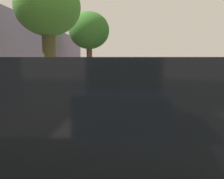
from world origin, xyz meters
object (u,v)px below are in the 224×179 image
at_px(cyclist_with_backpack, 89,89).
at_px(street_tree_mid_block, 48,10).
at_px(parked_pickup_black_far, 103,142).
at_px(bicycle_at_curb, 95,113).
at_px(parked_suv_silver_second, 120,70).
at_px(parked_sedan_red_nearest, 119,70).
at_px(street_tree_near_cyclist, 89,31).
at_px(parked_sedan_green_mid, 116,82).

xyz_separation_m(cyclist_with_backpack, street_tree_mid_block, (1.51, -1.12, 2.54)).
height_order(parked_pickup_black_far, bicycle_at_curb, parked_pickup_black_far).
relative_size(bicycle_at_curb, cyclist_with_backpack, 0.91).
bearing_deg(cyclist_with_backpack, parked_suv_silver_second, -94.73).
distance_m(bicycle_at_curb, cyclist_with_backpack, 0.81).
height_order(parked_sedan_red_nearest, street_tree_mid_block, street_tree_mid_block).
bearing_deg(street_tree_near_cyclist, cyclist_with_backpack, 97.20).
relative_size(parked_suv_silver_second, street_tree_mid_block, 1.05).
bearing_deg(street_tree_near_cyclist, parked_sedan_green_mid, 107.82).
xyz_separation_m(parked_suv_silver_second, street_tree_near_cyclist, (2.46, -0.50, 3.03)).
distance_m(parked_sedan_green_mid, street_tree_mid_block, 5.25).
xyz_separation_m(bicycle_at_curb, cyclist_with_backpack, (0.22, -0.44, 0.63)).
bearing_deg(parked_sedan_green_mid, street_tree_near_cyclist, -72.18).
bearing_deg(parked_suv_silver_second, cyclist_with_backpack, 85.27).
xyz_separation_m(parked_sedan_green_mid, parked_pickup_black_far, (0.01, 9.24, 0.15)).
bearing_deg(street_tree_near_cyclist, bicycle_at_curb, 97.96).
bearing_deg(parked_sedan_green_mid, parked_sedan_red_nearest, -90.25).
height_order(parked_pickup_black_far, street_tree_near_cyclist, street_tree_near_cyclist).
bearing_deg(street_tree_mid_block, street_tree_near_cyclist, -90.00).
distance_m(parked_suv_silver_second, parked_sedan_green_mid, 6.55).
bearing_deg(parked_pickup_black_far, street_tree_mid_block, -67.38).
height_order(parked_suv_silver_second, street_tree_mid_block, street_tree_mid_block).
distance_m(parked_sedan_green_mid, street_tree_near_cyclist, 8.10).
height_order(parked_pickup_black_far, cyclist_with_backpack, parked_pickup_black_far).
xyz_separation_m(parked_sedan_green_mid, cyclist_with_backpack, (0.75, 4.94, 0.26)).
distance_m(parked_suv_silver_second, cyclist_with_backpack, 11.52).
bearing_deg(parked_suv_silver_second, parked_pickup_black_far, 89.25).
bearing_deg(bicycle_at_curb, parked_sedan_red_nearest, -91.83).
bearing_deg(cyclist_with_backpack, bicycle_at_curb, 116.97).
bearing_deg(parked_pickup_black_far, street_tree_near_cyclist, -82.11).
distance_m(parked_suv_silver_second, street_tree_near_cyclist, 3.94).
height_order(parked_suv_silver_second, parked_sedan_green_mid, parked_suv_silver_second).
bearing_deg(parked_sedan_green_mid, street_tree_mid_block, 59.36).
bearing_deg(parked_sedan_red_nearest, cyclist_with_backpack, 87.40).
height_order(parked_sedan_red_nearest, bicycle_at_curb, parked_sedan_red_nearest).
bearing_deg(street_tree_mid_block, parked_pickup_black_far, 112.62).
height_order(parked_suv_silver_second, bicycle_at_curb, parked_suv_silver_second).
bearing_deg(cyclist_with_backpack, street_tree_mid_block, -36.46).
bearing_deg(bicycle_at_curb, parked_pickup_black_far, 97.67).
height_order(parked_suv_silver_second, street_tree_near_cyclist, street_tree_near_cyclist).
distance_m(parked_sedan_red_nearest, cyclist_with_backpack, 17.79).
height_order(parked_suv_silver_second, cyclist_with_backpack, parked_suv_silver_second).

